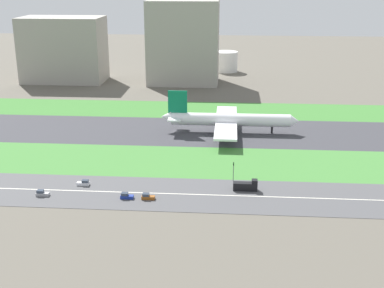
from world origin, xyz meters
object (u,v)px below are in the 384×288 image
Objects in this scene: terminal_building at (64,49)px; fuel_tank_centre at (226,62)px; car_6 at (42,193)px; traffic_light at (233,170)px; truck_0 at (246,186)px; car_1 at (84,183)px; fuel_tank_west at (184,60)px; hangar_building at (183,42)px; airliner at (227,120)px; car_3 at (148,197)px; car_4 at (126,196)px.

terminal_building is 3.07× the size of fuel_tank_centre.
traffic_light is at bearing -164.46° from car_6.
truck_0 is at bearing -56.27° from terminal_building.
car_1 is 227.64m from fuel_tank_west.
fuel_tank_centre is (-10.37, 227.00, 5.91)m from truck_0.
terminal_building is at bearing 109.36° from car_1.
fuel_tank_west is (79.27, 45.00, -13.57)m from terminal_building.
truck_0 is (57.59, -0.00, 0.75)m from car_1.
car_6 is 0.08× the size of hangar_building.
car_6 is 196.23m from hangar_building.
airliner is at bearing 92.96° from traffic_light.
car_3 is 237.30m from fuel_tank_west.
car_4 is 0.08× the size of hangar_building.
airliner reaches higher than car_3.
fuel_tank_centre is (58.78, 237.00, 6.66)m from car_6.
car_4 is 40.16m from traffic_light.
fuel_tank_west is (-42.25, 227.00, 6.65)m from truck_0.
hangar_building reaches higher than car_1.
car_3 and car_4 have the same top height.
car_4 is (-7.19, 0.00, 0.00)m from car_3.
terminal_building is at bearing 123.73° from truck_0.
hangar_building is at bearing 101.97° from truck_0.
car_1 is 1.00× the size of car_6.
truck_0 is at bearing -0.00° from car_1.
car_6 is 200.12m from terminal_building.
hangar_building reaches higher than airliner.
truck_0 is 0.15× the size of terminal_building.
truck_0 is 187.84m from hangar_building.
car_4 is 238.96m from fuel_tank_centre.
terminal_building reaches higher than fuel_tank_centre.
fuel_tank_centre is at bearing -97.17° from car_4.
car_6 is 0.08× the size of terminal_building.
car_4 is 0.24× the size of fuel_tank_centre.
airliner is 84.60m from car_1.
car_1 is at bearing -171.45° from traffic_light.
traffic_light is at bearing -87.04° from airliner.
airliner is at bearing -88.98° from fuel_tank_centre.
hangar_building is (-34.17, 174.01, 23.27)m from traffic_light.
fuel_tank_centre reaches higher than car_6.
fuel_tank_west is (-9.27, 237.00, 7.40)m from car_3.
fuel_tank_west reaches higher than fuel_tank_centre.
airliner is at bearing 53.64° from car_1.
airliner is 1.18× the size of hangar_building.
car_4 is at bearing -153.28° from traffic_light.
car_3 is at bearing -163.13° from truck_0.
hangar_building reaches higher than terminal_building.
terminal_building is at bearing -67.04° from car_4.
truck_0 is 230.99m from fuel_tank_west.
fuel_tank_centre is (47.22, 227.00, 6.66)m from car_1.
hangar_building is at bearing 0.00° from terminal_building.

